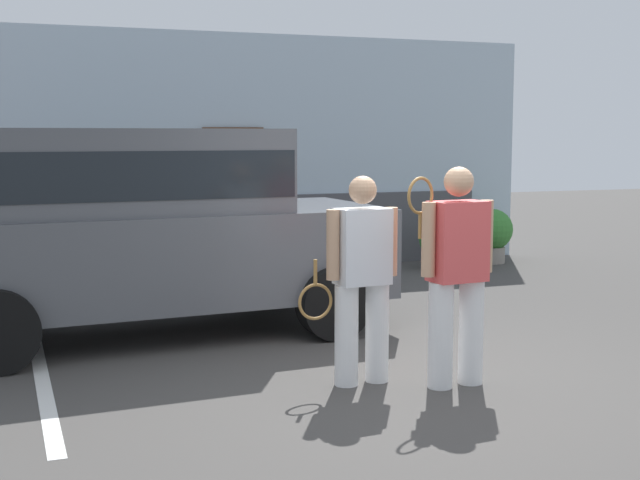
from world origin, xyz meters
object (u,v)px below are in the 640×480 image
(tennis_player_man, at_px, (362,277))
(tennis_player_woman, at_px, (457,273))
(potted_plant_by_porch, at_px, (437,242))
(potted_plant_secondary, at_px, (492,233))
(parked_suv, at_px, (141,221))

(tennis_player_man, distance_m, tennis_player_woman, 0.75)
(tennis_player_man, relative_size, tennis_player_woman, 0.96)
(potted_plant_by_porch, distance_m, potted_plant_secondary, 1.09)
(potted_plant_by_porch, height_order, potted_plant_secondary, potted_plant_secondary)
(tennis_player_man, relative_size, potted_plant_by_porch, 2.33)
(potted_plant_by_porch, bearing_deg, potted_plant_secondary, 10.96)
(parked_suv, distance_m, tennis_player_woman, 3.37)
(parked_suv, xyz_separation_m, potted_plant_by_porch, (4.81, 2.85, -0.75))
(tennis_player_woman, xyz_separation_m, potted_plant_secondary, (3.83, 5.72, -0.44))
(tennis_player_man, distance_m, potted_plant_by_porch, 6.25)
(tennis_player_man, height_order, potted_plant_secondary, tennis_player_man)
(potted_plant_by_porch, bearing_deg, parked_suv, -149.30)
(potted_plant_secondary, bearing_deg, potted_plant_by_porch, -169.04)
(tennis_player_man, relative_size, potted_plant_secondary, 1.97)
(parked_suv, distance_m, tennis_player_man, 2.73)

